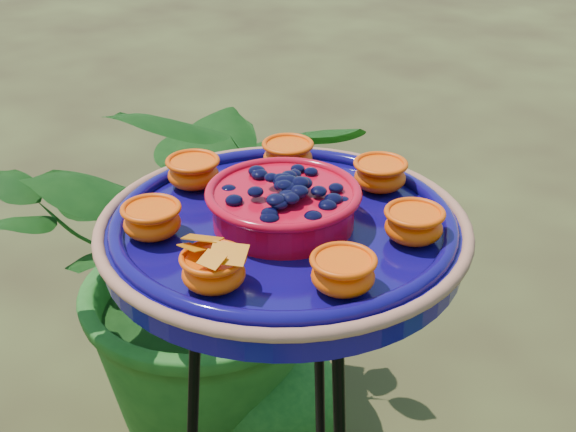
% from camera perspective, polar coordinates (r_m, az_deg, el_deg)
% --- Properties ---
extents(feeder_dish, '(0.62, 0.62, 0.11)m').
position_cam_1_polar(feeder_dish, '(1.06, -0.33, -0.67)').
color(feeder_dish, '#0D0751').
rests_on(feeder_dish, tripod_stand).
extents(shrub_back_left, '(1.18, 1.16, 0.99)m').
position_cam_1_polar(shrub_back_left, '(1.92, -5.03, -2.91)').
color(shrub_back_left, '#154713').
rests_on(shrub_back_left, ground).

